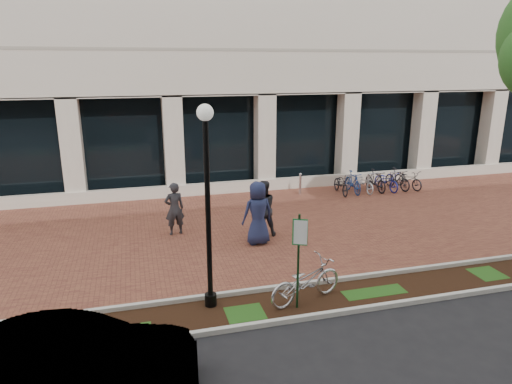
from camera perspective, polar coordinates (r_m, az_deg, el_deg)
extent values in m
plane|color=black|center=(15.78, -0.96, -4.51)|extent=(120.00, 120.00, 0.00)
cube|color=brown|center=(15.78, -0.96, -4.49)|extent=(40.00, 9.00, 0.01)
cube|color=black|center=(11.22, 5.84, -13.52)|extent=(40.00, 1.50, 0.01)
cube|color=beige|center=(11.81, 4.53, -11.58)|extent=(40.00, 0.12, 0.12)
cube|color=beige|center=(10.59, 7.34, -15.15)|extent=(40.00, 0.12, 0.12)
cube|color=black|center=(20.55, -4.86, 6.31)|extent=(40.00, 0.15, 4.20)
cube|color=beige|center=(19.89, -4.16, 0.54)|extent=(40.00, 0.25, 0.50)
cube|color=beige|center=(19.87, -4.49, 5.99)|extent=(0.80, 0.80, 4.20)
cube|color=#14391A|center=(10.47, 5.30, -8.74)|extent=(0.05, 0.05, 2.30)
cube|color=#1B6F32|center=(10.16, 5.46, -5.04)|extent=(0.34, 0.02, 0.62)
cube|color=white|center=(10.14, 5.49, -5.07)|extent=(0.30, 0.01, 0.56)
cylinder|color=black|center=(11.01, -5.69, -13.26)|extent=(0.28, 0.28, 0.30)
cylinder|color=black|center=(10.18, -5.99, -3.24)|extent=(0.12, 0.12, 4.35)
sphere|color=silver|center=(9.68, -6.39, 9.85)|extent=(0.36, 0.36, 0.36)
imported|color=silver|center=(11.04, 6.24, -10.99)|extent=(2.12, 1.27, 1.05)
imported|color=#2A2B30|center=(15.17, -10.16, -2.08)|extent=(0.70, 0.52, 1.77)
imported|color=#26272B|center=(14.81, 0.85, -2.07)|extent=(0.91, 0.72, 1.87)
imported|color=#1D254A|center=(14.13, 0.22, -2.65)|extent=(1.06, 0.77, 2.01)
cylinder|color=silver|center=(19.72, 5.54, 0.90)|extent=(0.11, 0.11, 0.85)
sphere|color=silver|center=(19.60, 5.58, 2.24)|extent=(0.12, 0.12, 0.12)
imported|color=black|center=(20.08, 10.60, 0.98)|extent=(0.72, 1.68, 0.86)
imported|color=navy|center=(20.31, 12.01, 1.21)|extent=(0.51, 1.60, 0.95)
imported|color=silver|center=(20.57, 13.37, 1.18)|extent=(0.59, 1.64, 0.86)
imported|color=black|center=(20.82, 14.71, 1.39)|extent=(0.55, 1.61, 0.95)
imported|color=navy|center=(21.11, 16.00, 1.36)|extent=(0.76, 1.69, 0.86)
imported|color=black|center=(21.38, 17.27, 1.57)|extent=(0.71, 1.63, 0.95)
imported|color=black|center=(21.69, 18.49, 1.53)|extent=(0.91, 1.72, 0.86)
cylinder|color=silver|center=(20.84, 14.69, 1.19)|extent=(0.04, 0.04, 0.80)
imported|color=#B0AFB4|center=(8.59, -22.05, -19.55)|extent=(4.26, 1.87, 1.36)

